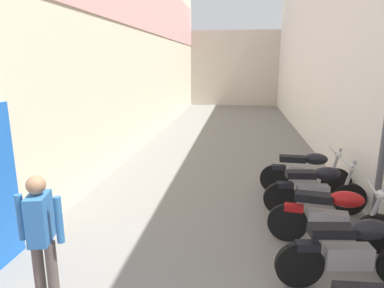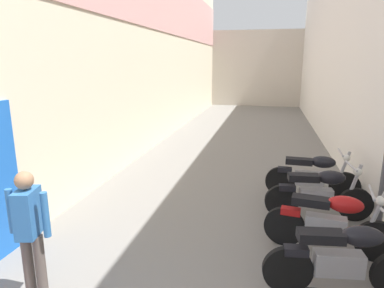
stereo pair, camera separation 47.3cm
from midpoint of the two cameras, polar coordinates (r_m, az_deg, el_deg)
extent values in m
plane|color=slate|center=(9.52, 8.39, -3.14)|extent=(37.82, 37.82, 0.00)
cube|color=beige|center=(11.68, -5.43, 16.51)|extent=(0.40, 21.82, 6.65)
cube|color=silver|center=(11.39, 25.71, 17.62)|extent=(0.40, 21.82, 7.54)
cube|color=beige|center=(23.02, 11.38, 12.35)|extent=(8.51, 2.00, 4.65)
cylinder|color=black|center=(4.53, 18.85, -19.44)|extent=(0.61, 0.16, 0.60)
cube|color=#9E9EA3|center=(4.64, 26.22, -17.61)|extent=(0.58, 0.27, 0.28)
ellipsoid|color=black|center=(4.56, 29.48, -13.41)|extent=(0.51, 0.32, 0.24)
cube|color=black|center=(4.40, 23.82, -14.04)|extent=(0.54, 0.29, 0.12)
cube|color=black|center=(4.41, 20.16, -16.53)|extent=(0.30, 0.18, 0.10)
cylinder|color=black|center=(5.62, 30.85, -13.93)|extent=(0.61, 0.17, 0.60)
cylinder|color=black|center=(5.51, 17.66, -13.07)|extent=(0.61, 0.17, 0.60)
cube|color=#9E9EA3|center=(5.48, 23.90, -12.43)|extent=(0.58, 0.28, 0.28)
ellipsoid|color=#AD1414|center=(5.36, 26.75, -9.11)|extent=(0.51, 0.33, 0.24)
cube|color=black|center=(5.33, 21.76, -8.95)|extent=(0.55, 0.29, 0.12)
cylinder|color=#9E9EA3|center=(5.46, 30.57, -10.61)|extent=(0.25, 0.10, 0.77)
cylinder|color=#9E9EA3|center=(5.33, 30.28, -7.12)|extent=(0.12, 0.58, 0.04)
sphere|color=silver|center=(5.38, 31.42, -8.20)|extent=(0.14, 0.14, 0.14)
cube|color=#AD1414|center=(5.40, 18.72, -10.68)|extent=(0.30, 0.18, 0.10)
cylinder|color=black|center=(6.74, 27.59, -9.04)|extent=(0.60, 0.14, 0.60)
cylinder|color=black|center=(6.40, 16.93, -9.19)|extent=(0.60, 0.14, 0.60)
cube|color=#9E9EA3|center=(6.49, 22.06, -8.18)|extent=(0.58, 0.25, 0.28)
ellipsoid|color=black|center=(6.43, 24.33, -5.17)|extent=(0.50, 0.31, 0.24)
cube|color=black|center=(6.32, 20.31, -5.32)|extent=(0.54, 0.27, 0.12)
cylinder|color=#9E9EA3|center=(6.59, 27.35, -6.24)|extent=(0.25, 0.08, 0.77)
cylinder|color=#9E9EA3|center=(6.47, 27.10, -3.32)|extent=(0.09, 0.58, 0.04)
sphere|color=silver|center=(6.54, 28.00, -4.17)|extent=(0.14, 0.14, 0.14)
cube|color=black|center=(6.32, 17.81, -7.01)|extent=(0.29, 0.17, 0.10)
cylinder|color=black|center=(7.54, 25.94, -6.52)|extent=(0.60, 0.11, 0.60)
cylinder|color=black|center=(7.40, 16.36, -6.03)|extent=(0.60, 0.11, 0.60)
cube|color=#9E9EA3|center=(7.40, 20.89, -5.40)|extent=(0.57, 0.23, 0.28)
ellipsoid|color=black|center=(7.33, 22.91, -2.83)|extent=(0.49, 0.28, 0.24)
cube|color=black|center=(7.28, 19.31, -2.77)|extent=(0.53, 0.25, 0.12)
cylinder|color=#9E9EA3|center=(7.42, 25.69, -3.95)|extent=(0.25, 0.07, 0.77)
cylinder|color=#9E9EA3|center=(7.32, 25.43, -1.30)|extent=(0.07, 0.58, 0.04)
sphere|color=silver|center=(7.37, 26.27, -2.11)|extent=(0.14, 0.14, 0.14)
cube|color=black|center=(7.33, 17.12, -4.14)|extent=(0.29, 0.15, 0.10)
cylinder|color=#564C47|center=(4.49, -22.94, -18.46)|extent=(0.12, 0.12, 0.82)
cylinder|color=#564C47|center=(4.41, -21.15, -18.93)|extent=(0.12, 0.12, 0.82)
cube|color=#2D66A5|center=(4.14, -22.90, -10.65)|extent=(0.27, 0.38, 0.54)
sphere|color=#997051|center=(4.01, -23.40, -5.67)|extent=(0.20, 0.20, 0.20)
cylinder|color=#2D66A5|center=(4.27, -25.35, -10.18)|extent=(0.08, 0.08, 0.52)
cylinder|color=#2D66A5|center=(4.02, -20.29, -11.14)|extent=(0.08, 0.08, 0.52)
camera|label=1|loc=(0.24, -87.69, 0.56)|focal=31.75mm
camera|label=2|loc=(0.24, 92.31, -0.56)|focal=31.75mm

